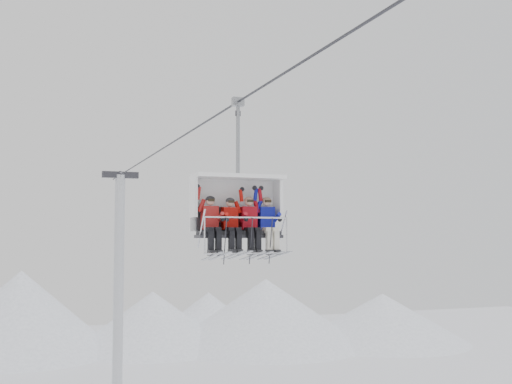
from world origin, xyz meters
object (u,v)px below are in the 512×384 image
object	(u,v)px
lift_tower_right	(118,311)
skier_center_left	(231,223)
chairlift_carrier	(236,205)
skier_far_right	(268,223)
skier_far_left	(211,223)
skier_center_right	(250,223)

from	to	relation	value
lift_tower_right	skier_center_left	size ratio (longest dim) A/B	7.99
lift_tower_right	chairlift_carrier	world-z (taller)	lift_tower_right
lift_tower_right	skier_center_left	xyz separation A→B (m)	(-0.24, -20.85, 4.40)
skier_center_left	skier_far_right	bearing A→B (deg)	0.26
skier_far_left	skier_far_right	size ratio (longest dim) A/B	1.00
chairlift_carrier	skier_center_left	world-z (taller)	chairlift_carrier
skier_far_left	skier_center_left	world-z (taller)	skier_far_left
skier_center_left	skier_center_right	size ratio (longest dim) A/B	1.00
lift_tower_right	skier_far_left	size ratio (longest dim) A/B	7.99
chairlift_carrier	skier_far_left	bearing A→B (deg)	-157.98
lift_tower_right	skier_center_right	size ratio (longest dim) A/B	7.99
lift_tower_right	chairlift_carrier	size ratio (longest dim) A/B	3.38
lift_tower_right	skier_far_left	bearing A→B (deg)	-92.07
lift_tower_right	chairlift_carrier	xyz separation A→B (m)	(0.00, -20.54, 4.88)
lift_tower_right	skier_far_right	distance (m)	21.32
skier_far_left	skier_far_right	xyz separation A→B (m)	(1.50, 0.00, 0.00)
skier_center_left	skier_center_right	distance (m)	0.50
lift_tower_right	skier_far_right	xyz separation A→B (m)	(0.75, -20.84, 4.42)
skier_center_right	skier_far_right	size ratio (longest dim) A/B	1.00
skier_far_left	skier_center_left	size ratio (longest dim) A/B	1.00
lift_tower_right	skier_center_right	world-z (taller)	lift_tower_right
chairlift_carrier	skier_center_right	distance (m)	0.62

